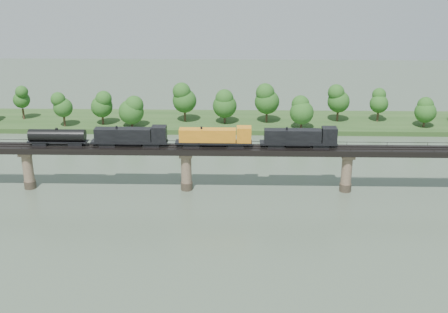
{
  "coord_description": "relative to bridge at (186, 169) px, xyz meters",
  "views": [
    {
      "loc": [
        12.43,
        -99.72,
        58.52
      ],
      "look_at": [
        9.45,
        30.0,
        9.0
      ],
      "focal_mm": 45.0,
      "sensor_mm": 36.0,
      "label": 1
    }
  ],
  "objects": [
    {
      "name": "bridge",
      "position": [
        0.0,
        0.0,
        0.0
      ],
      "size": [
        236.0,
        30.0,
        11.5
      ],
      "color": "#473A2D",
      "rests_on": "ground"
    },
    {
      "name": "far_bank",
      "position": [
        0.0,
        55.0,
        -4.66
      ],
      "size": [
        300.0,
        24.0,
        1.6
      ],
      "primitive_type": "cube",
      "color": "#26451B",
      "rests_on": "ground"
    },
    {
      "name": "ground",
      "position": [
        0.0,
        -30.0,
        -5.46
      ],
      "size": [
        400.0,
        400.0,
        0.0
      ],
      "primitive_type": "plane",
      "color": "#3E4D3C",
      "rests_on": "ground"
    },
    {
      "name": "freight_train",
      "position": [
        0.16,
        0.0,
        8.54
      ],
      "size": [
        76.09,
        2.96,
        5.24
      ],
      "color": "black",
      "rests_on": "bridge"
    },
    {
      "name": "far_treeline",
      "position": [
        -8.21,
        50.52,
        3.37
      ],
      "size": [
        289.06,
        17.54,
        13.6
      ],
      "color": "#382619",
      "rests_on": "far_bank"
    },
    {
      "name": "bridge_superstructure",
      "position": [
        0.0,
        0.0,
        6.33
      ],
      "size": [
        220.0,
        4.9,
        0.75
      ],
      "color": "black",
      "rests_on": "bridge"
    }
  ]
}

